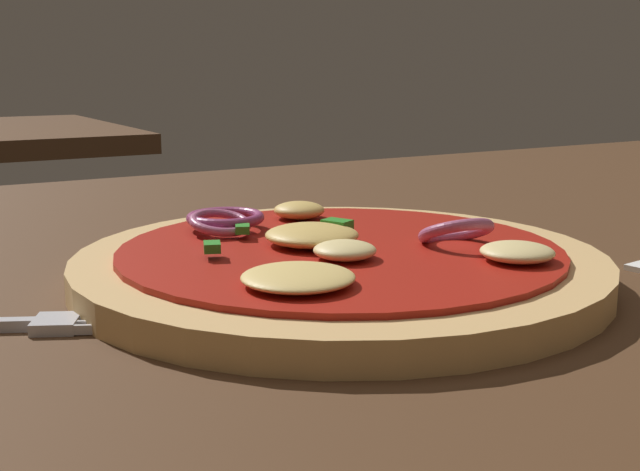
# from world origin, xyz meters

# --- Properties ---
(dining_table) EXTENTS (1.49, 0.80, 0.03)m
(dining_table) POSITION_xyz_m (0.00, 0.00, 0.02)
(dining_table) COLOR #4C301C
(dining_table) RESTS_ON ground
(pizza) EXTENTS (0.27, 0.27, 0.04)m
(pizza) POSITION_xyz_m (-0.01, -0.03, 0.04)
(pizza) COLOR tan
(pizza) RESTS_ON dining_table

